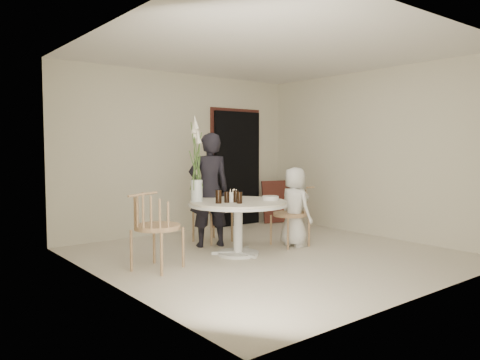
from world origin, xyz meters
TOP-DOWN VIEW (x-y plane):
  - ground at (0.00, 0.00)m, footprint 4.50×4.50m
  - room_shell at (0.00, 0.00)m, footprint 4.50×4.50m
  - doorway at (1.15, 2.19)m, footprint 1.00×0.10m
  - door_trim at (1.15, 2.23)m, footprint 1.12×0.03m
  - table at (-0.35, 0.25)m, footprint 1.33×1.33m
  - picture_frame at (1.95, 1.95)m, footprint 0.63×0.32m
  - chair_far at (-0.12, 1.32)m, footprint 0.54×0.58m
  - chair_right at (0.74, 0.23)m, footprint 0.55×0.51m
  - chair_left at (-1.68, 0.20)m, footprint 0.69×0.67m
  - girl at (-0.34, 0.95)m, footprint 0.70×0.57m
  - boy at (0.65, 0.18)m, footprint 0.39×0.58m
  - birthday_cake at (-0.41, 0.27)m, footprint 0.23×0.23m
  - cola_tumbler_a at (-0.58, 0.20)m, footprint 0.07×0.07m
  - cola_tumbler_b at (-0.51, 0.02)m, footprint 0.08×0.08m
  - cola_tumbler_c at (-0.71, 0.20)m, footprint 0.11×0.11m
  - cola_tumbler_d at (-0.46, 0.15)m, footprint 0.08×0.08m
  - plate_stack at (0.06, 0.06)m, footprint 0.30×0.30m
  - flower_vase at (-0.81, 0.55)m, footprint 0.15×0.15m

SIDE VIEW (x-z plane):
  - ground at x=0.00m, z-range 0.00..0.00m
  - picture_frame at x=1.95m, z-range 0.00..0.80m
  - chair_right at x=0.74m, z-range 0.13..0.99m
  - boy at x=0.65m, z-range 0.00..1.16m
  - chair_far at x=-0.12m, z-range 0.13..1.05m
  - chair_left at x=-1.68m, z-range 0.14..1.08m
  - table at x=-0.35m, z-range 0.25..0.98m
  - plate_stack at x=0.06m, z-range 0.73..0.79m
  - birthday_cake at x=-0.41m, z-range 0.71..0.87m
  - cola_tumbler_a at x=-0.58m, z-range 0.73..0.87m
  - cola_tumbler_b at x=-0.51m, z-range 0.73..0.88m
  - cola_tumbler_d at x=-0.46m, z-range 0.73..0.89m
  - cola_tumbler_c at x=-0.71m, z-range 0.73..0.90m
  - girl at x=-0.34m, z-range 0.00..1.65m
  - doorway at x=1.15m, z-range 0.00..2.10m
  - door_trim at x=1.15m, z-range 0.00..2.22m
  - flower_vase at x=-0.81m, z-range 0.63..1.77m
  - room_shell at x=0.00m, z-range -0.63..3.87m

